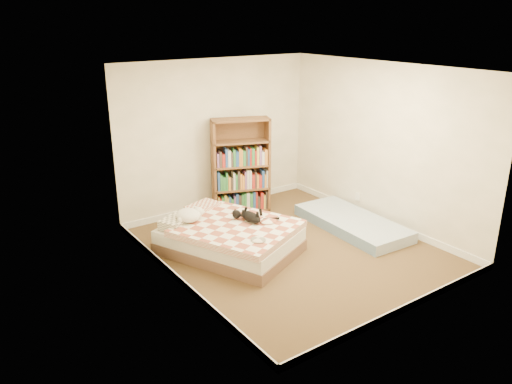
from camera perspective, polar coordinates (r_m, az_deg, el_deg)
room at (r=6.71m, az=4.22°, el=2.79°), size 3.51×4.01×2.51m
bed at (r=6.98m, az=-3.18°, el=-5.11°), size 1.87×2.14×0.48m
bookshelf at (r=8.31m, az=-1.83°, el=1.65°), size 1.06×0.65×1.57m
floor_mattress at (r=7.90m, az=10.91°, el=-3.48°), size 0.93×1.91×0.17m
black_cat at (r=6.93m, az=-0.71°, el=-2.77°), size 0.37×0.66×0.15m
white_dog at (r=6.96m, az=-7.62°, el=-2.64°), size 0.49×0.49×0.18m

